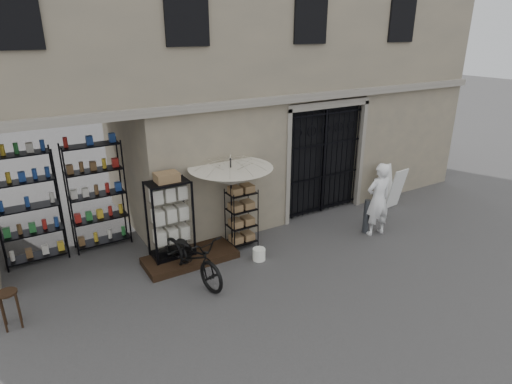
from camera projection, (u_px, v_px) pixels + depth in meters
ground at (320, 262)px, 9.34m from camera, size 80.00×80.00×0.00m
main_building at (230, 40)px, 10.93m from camera, size 14.00×4.00×9.00m
shop_recess at (69, 198)px, 8.85m from camera, size 3.00×1.70×3.00m
shop_shelving at (64, 202)px, 9.31m from camera, size 2.70×0.50×2.50m
iron_gate at (320, 159)px, 11.48m from camera, size 2.50×0.21×3.00m
step_platform at (190, 258)px, 9.38m from camera, size 2.00×0.90×0.15m
display_cabinet at (170, 223)px, 9.08m from camera, size 0.93×0.67×1.84m
wire_rack at (242, 219)px, 9.82m from camera, size 0.69×0.54×1.42m
market_umbrella at (231, 171)px, 9.23m from camera, size 2.13×2.15×2.63m
white_bucket at (259, 254)px, 9.40m from camera, size 0.36×0.36×0.27m
bicycle at (193, 278)px, 8.74m from camera, size 0.88×1.16×1.98m
wooden_stool at (11, 308)px, 7.21m from camera, size 0.38×0.38×0.69m
steel_bollard at (367, 216)px, 10.57m from camera, size 0.19×0.19×0.87m
shopkeeper at (374, 233)px, 10.66m from camera, size 0.88×1.90×0.44m
easel_sign at (391, 187)px, 12.06m from camera, size 0.60×0.68×1.16m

